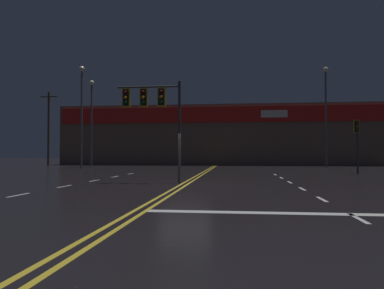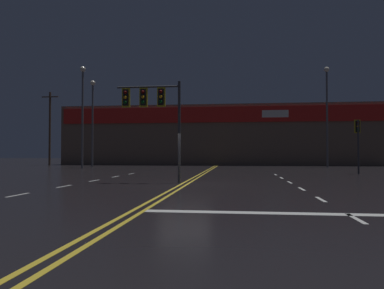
% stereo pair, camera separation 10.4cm
% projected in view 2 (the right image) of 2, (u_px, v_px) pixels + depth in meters
% --- Properties ---
extents(ground_plane, '(200.00, 200.00, 0.00)m').
position_uv_depth(ground_plane, '(184.00, 184.00, 18.06)').
color(ground_plane, black).
extents(road_markings, '(15.54, 60.00, 0.01)m').
position_uv_depth(road_markings, '(202.00, 187.00, 16.29)').
color(road_markings, gold).
rests_on(road_markings, ground).
extents(traffic_signal_median, '(3.31, 0.36, 5.15)m').
position_uv_depth(traffic_signal_median, '(152.00, 104.00, 19.07)').
color(traffic_signal_median, '#38383D').
rests_on(traffic_signal_median, ground).
extents(traffic_signal_corner_northeast, '(0.42, 0.36, 3.98)m').
position_uv_depth(traffic_signal_corner_northeast, '(358.00, 134.00, 27.39)').
color(traffic_signal_corner_northeast, '#38383D').
rests_on(traffic_signal_corner_northeast, ground).
extents(streetlight_near_left, '(0.56, 0.56, 10.40)m').
position_uv_depth(streetlight_near_left, '(83.00, 104.00, 38.05)').
color(streetlight_near_left, '#59595E').
rests_on(streetlight_near_left, ground).
extents(streetlight_far_left, '(0.56, 0.56, 10.94)m').
position_uv_depth(streetlight_far_left, '(327.00, 104.00, 40.58)').
color(streetlight_far_left, '#59595E').
rests_on(streetlight_far_left, ground).
extents(streetlight_far_right, '(0.56, 0.56, 9.72)m').
position_uv_depth(streetlight_far_right, '(93.00, 112.00, 41.91)').
color(streetlight_far_right, '#59595E').
rests_on(streetlight_far_right, ground).
extents(building_backdrop, '(41.04, 10.23, 7.74)m').
position_uv_depth(building_backdrop, '(219.00, 136.00, 51.73)').
color(building_backdrop, brown).
rests_on(building_backdrop, ground).
extents(utility_pole_row, '(46.04, 0.26, 12.32)m').
position_uv_depth(utility_pole_row, '(246.00, 118.00, 44.77)').
color(utility_pole_row, '#4C3828').
rests_on(utility_pole_row, ground).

